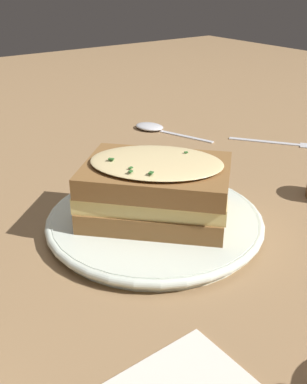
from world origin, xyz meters
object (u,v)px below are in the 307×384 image
Objects in this scene: sandwich at (153,189)px; spoon at (154,128)px; fork at (301,145)px; dinner_plate at (153,221)px.

sandwich reaches higher than spoon.
sandwich is at bearing -145.94° from spoon.
fork is at bearing -78.47° from sandwich.
dinner_plate is 0.35m from spoon.
sandwich is 0.36m from spoon.
dinner_plate is at bearing -25.31° from fork.
dinner_plate is 0.37m from fork.
sandwich is (-0.00, 0.00, 0.04)m from dinner_plate.
spoon is (0.29, -0.21, -0.00)m from dinner_plate.
spoon is (0.29, -0.21, -0.05)m from sandwich.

